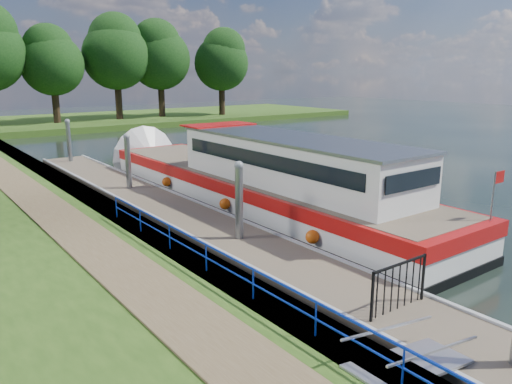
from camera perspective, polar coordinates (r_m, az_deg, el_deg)
ground at (r=11.28m, az=24.99°, el=-18.03°), size 160.00×160.00×0.00m
bank_edge at (r=20.89m, az=-18.04°, el=-1.77°), size 1.10×90.00×0.78m
far_bank at (r=60.18m, az=-16.43°, el=7.90°), size 60.00×18.00×0.60m
footpath at (r=13.87m, az=-15.93°, el=-7.55°), size 1.60×40.00×0.05m
blue_fence at (r=10.37m, az=3.00°, el=-11.31°), size 0.04×18.04×0.72m
pontoon at (r=20.10m, az=-9.24°, el=-2.46°), size 2.50×30.00×0.56m
mooring_piles at (r=19.83m, az=-9.36°, el=0.58°), size 0.30×27.30×3.55m
gangway at (r=9.79m, az=17.17°, el=-18.13°), size 2.58×1.00×0.92m
gate_panel at (r=11.78m, az=16.07°, el=-9.57°), size 1.85×0.05×1.15m
barge at (r=21.73m, az=-0.96°, el=1.39°), size 4.36×21.15×4.78m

